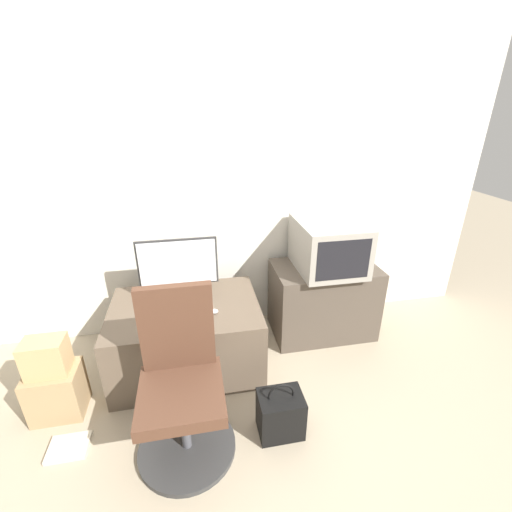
{
  "coord_description": "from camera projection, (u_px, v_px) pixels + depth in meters",
  "views": [
    {
      "loc": [
        -0.24,
        -1.27,
        1.76
      ],
      "look_at": [
        0.2,
        0.98,
        0.74
      ],
      "focal_mm": 24.0,
      "sensor_mm": 36.0,
      "label": 1
    }
  ],
  "objects": [
    {
      "name": "office_chair",
      "position": [
        182.0,
        390.0,
        1.81
      ],
      "size": [
        0.53,
        0.53,
        0.93
      ],
      "color": "#333333",
      "rests_on": "ground_plane"
    },
    {
      "name": "wall_back",
      "position": [
        221.0,
        172.0,
        2.55
      ],
      "size": [
        4.4,
        0.05,
        2.6
      ],
      "color": "silver",
      "rests_on": "ground_plane"
    },
    {
      "name": "book",
      "position": [
        69.0,
        447.0,
        1.9
      ],
      "size": [
        0.21,
        0.17,
        0.02
      ],
      "color": "beige",
      "rests_on": "ground_plane"
    },
    {
      "name": "side_stand",
      "position": [
        323.0,
        300.0,
        2.8
      ],
      "size": [
        0.81,
        0.48,
        0.6
      ],
      "color": "#4C4238",
      "rests_on": "ground_plane"
    },
    {
      "name": "ground_plane",
      "position": [
        254.0,
        452.0,
        1.89
      ],
      "size": [
        12.0,
        12.0,
        0.0
      ],
      "primitive_type": "plane",
      "color": "tan"
    },
    {
      "name": "handbag",
      "position": [
        280.0,
        414.0,
        1.96
      ],
      "size": [
        0.25,
        0.19,
        0.35
      ],
      "color": "black",
      "rests_on": "ground_plane"
    },
    {
      "name": "crt_tv",
      "position": [
        328.0,
        246.0,
        2.58
      ],
      "size": [
        0.47,
        0.55,
        0.37
      ],
      "color": "gray",
      "rests_on": "side_stand"
    },
    {
      "name": "cardboard_box_upper",
      "position": [
        46.0,
        357.0,
        1.97
      ],
      "size": [
        0.23,
        0.16,
        0.22
      ],
      "color": "tan",
      "rests_on": "cardboard_box_lower"
    },
    {
      "name": "keyboard",
      "position": [
        180.0,
        315.0,
        2.23
      ],
      "size": [
        0.32,
        0.13,
        0.01
      ],
      "color": "#2D2D2D",
      "rests_on": "desk"
    },
    {
      "name": "desk",
      "position": [
        187.0,
        336.0,
        2.44
      ],
      "size": [
        1.01,
        0.72,
        0.49
      ],
      "color": "brown",
      "rests_on": "ground_plane"
    },
    {
      "name": "main_monitor",
      "position": [
        179.0,
        268.0,
        2.4
      ],
      "size": [
        0.55,
        0.23,
        0.43
      ],
      "color": "#2D2D2D",
      "rests_on": "desk"
    },
    {
      "name": "mouse",
      "position": [
        214.0,
        311.0,
        2.25
      ],
      "size": [
        0.05,
        0.03,
        0.03
      ],
      "color": "silver",
      "rests_on": "desk"
    },
    {
      "name": "cardboard_box_lower",
      "position": [
        57.0,
        392.0,
        2.08
      ],
      "size": [
        0.3,
        0.23,
        0.32
      ],
      "color": "#A3845B",
      "rests_on": "ground_plane"
    }
  ]
}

